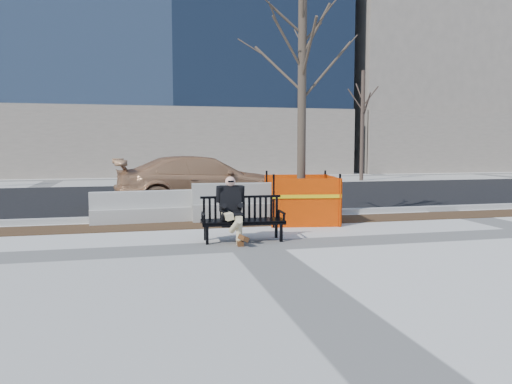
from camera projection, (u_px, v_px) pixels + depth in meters
ground at (253, 246)px, 9.01m from camera, size 120.00×120.00×0.00m
mulch_strip at (228, 223)px, 11.53m from camera, size 40.00×1.20×0.02m
asphalt_street at (197, 196)px, 17.53m from camera, size 60.00×10.40×0.01m
curb at (221, 215)px, 12.45m from camera, size 60.00×0.25×0.12m
building_right at (455, 5)px, 38.07m from camera, size 20.00×12.00×25.00m
bench at (243, 241)px, 9.46m from camera, size 1.63×0.65×0.86m
seated_man at (231, 241)px, 9.46m from camera, size 0.57×0.91×1.23m
tree_fence at (301, 222)px, 11.76m from camera, size 2.70×2.70×5.93m
sedan at (204, 206)px, 14.74m from camera, size 5.31×2.50×1.50m
jersey_barrier_left at (148, 222)px, 11.76m from camera, size 2.64×0.67×0.75m
jersey_barrier_right at (258, 220)px, 12.14m from camera, size 3.21×0.84×0.91m
far_tree_right at (361, 180)px, 25.49m from camera, size 2.73×2.73×6.00m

